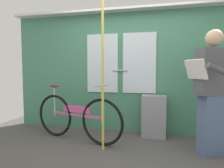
{
  "coord_description": "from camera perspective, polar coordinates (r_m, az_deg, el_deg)",
  "views": [
    {
      "loc": [
        0.47,
        -2.43,
        1.16
      ],
      "look_at": [
        -0.21,
        0.5,
        0.95
      ],
      "focal_mm": 31.3,
      "sensor_mm": 36.0,
      "label": 1
    }
  ],
  "objects": [
    {
      "name": "bicycle_near_door",
      "position": [
        3.31,
        -10.37,
        -9.48
      ],
      "size": [
        1.65,
        0.57,
        0.94
      ],
      "rotation": [
        0.0,
        0.0,
        -0.26
      ],
      "color": "black",
      "rests_on": "ground_plane"
    },
    {
      "name": "passenger_reading_newspaper",
      "position": [
        2.95,
        27.11,
        -1.5
      ],
      "size": [
        0.63,
        0.58,
        1.7
      ],
      "rotation": [
        0.0,
        0.0,
        3.66
      ],
      "color": "slate",
      "rests_on": "ground_plane"
    },
    {
      "name": "handrail_pole",
      "position": [
        2.78,
        -2.71,
        3.01
      ],
      "size": [
        0.04,
        0.04,
        2.22
      ],
      "primitive_type": "cylinder",
      "color": "#C6C14C",
      "rests_on": "ground_plane"
    },
    {
      "name": "train_door_wall",
      "position": [
        3.67,
        5.56,
        4.37
      ],
      "size": [
        4.63,
        0.28,
        2.26
      ],
      "color": "#427F60",
      "rests_on": "ground_plane"
    },
    {
      "name": "ground_plane",
      "position": [
        2.75,
        2.02,
        -21.41
      ],
      "size": [
        5.63,
        4.03,
        0.04
      ],
      "primitive_type": "cube",
      "color": "#474442"
    },
    {
      "name": "trash_bin_by_wall",
      "position": [
        3.52,
        12.07,
        -9.13
      ],
      "size": [
        0.41,
        0.28,
        0.72
      ],
      "primitive_type": "cube",
      "color": "gray",
      "rests_on": "ground_plane"
    }
  ]
}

